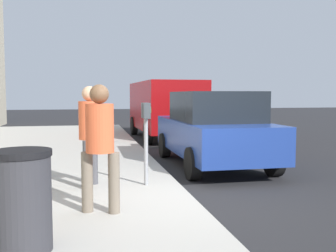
# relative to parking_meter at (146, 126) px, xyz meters

# --- Properties ---
(ground_plane) EXTENTS (80.00, 80.00, 0.00)m
(ground_plane) POSITION_rel_parking_meter_xyz_m (-0.61, -0.58, -1.17)
(ground_plane) COLOR #232326
(ground_plane) RESTS_ON ground
(parking_meter) EXTENTS (0.36, 0.12, 1.41)m
(parking_meter) POSITION_rel_parking_meter_xyz_m (0.00, 0.00, 0.00)
(parking_meter) COLOR gray
(parking_meter) RESTS_ON sidewalk_slab
(pedestrian_at_meter) EXTENTS (0.50, 0.37, 1.69)m
(pedestrian_at_meter) POSITION_rel_parking_meter_xyz_m (0.08, 0.93, -0.03)
(pedestrian_at_meter) COLOR #47474C
(pedestrian_at_meter) RESTS_ON sidewalk_slab
(pedestrian_bystander) EXTENTS (0.37, 0.49, 1.68)m
(pedestrian_bystander) POSITION_rel_parking_meter_xyz_m (-1.42, 0.82, -0.04)
(pedestrian_bystander) COLOR #726656
(pedestrian_bystander) RESTS_ON sidewalk_slab
(parked_sedan_near) EXTENTS (4.40, 1.97, 1.77)m
(parked_sedan_near) POSITION_rel_parking_meter_xyz_m (2.22, -1.93, -0.27)
(parked_sedan_near) COLOR navy
(parked_sedan_near) RESTS_ON ground_plane
(parked_van_far) EXTENTS (5.25, 2.22, 2.18)m
(parked_van_far) POSITION_rel_parking_meter_xyz_m (8.17, -1.93, 0.09)
(parked_van_far) COLOR maroon
(parked_van_far) RESTS_ON ground_plane
(trash_bin) EXTENTS (0.59, 0.59, 1.01)m
(trash_bin) POSITION_rel_parking_meter_xyz_m (-2.53, 1.61, -0.51)
(trash_bin) COLOR #2D2D33
(trash_bin) RESTS_ON sidewalk_slab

